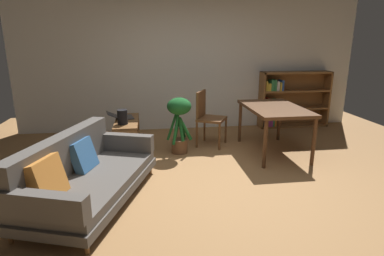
{
  "coord_description": "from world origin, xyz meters",
  "views": [
    {
      "loc": [
        -0.87,
        -3.68,
        1.78
      ],
      "look_at": [
        -0.3,
        0.42,
        0.62
      ],
      "focal_mm": 29.73,
      "sensor_mm": 36.0,
      "label": 1
    }
  ],
  "objects_px": {
    "fabric_couch": "(83,174)",
    "bookshelf": "(289,100)",
    "dining_table": "(274,111)",
    "open_laptop": "(121,116)",
    "desk_speaker": "(122,117)",
    "media_console": "(127,136)",
    "potted_floor_plant": "(179,118)",
    "dining_chair_near": "(207,115)"
  },
  "relations": [
    {
      "from": "fabric_couch",
      "to": "bookshelf",
      "type": "relative_size",
      "value": 1.42
    },
    {
      "from": "fabric_couch",
      "to": "dining_table",
      "type": "distance_m",
      "value": 3.03
    },
    {
      "from": "open_laptop",
      "to": "bookshelf",
      "type": "distance_m",
      "value": 3.49
    },
    {
      "from": "desk_speaker",
      "to": "dining_table",
      "type": "height_order",
      "value": "dining_table"
    },
    {
      "from": "media_console",
      "to": "desk_speaker",
      "type": "xyz_separation_m",
      "value": [
        -0.04,
        -0.25,
        0.38
      ]
    },
    {
      "from": "fabric_couch",
      "to": "bookshelf",
      "type": "bearing_deg",
      "value": 37.48
    },
    {
      "from": "desk_speaker",
      "to": "potted_floor_plant",
      "type": "relative_size",
      "value": 0.25
    },
    {
      "from": "potted_floor_plant",
      "to": "dining_table",
      "type": "relative_size",
      "value": 0.67
    },
    {
      "from": "fabric_couch",
      "to": "desk_speaker",
      "type": "distance_m",
      "value": 1.54
    },
    {
      "from": "dining_chair_near",
      "to": "fabric_couch",
      "type": "bearing_deg",
      "value": -134.06
    },
    {
      "from": "open_laptop",
      "to": "fabric_couch",
      "type": "bearing_deg",
      "value": -98.8
    },
    {
      "from": "desk_speaker",
      "to": "potted_floor_plant",
      "type": "xyz_separation_m",
      "value": [
        0.88,
        -0.01,
        -0.04
      ]
    },
    {
      "from": "potted_floor_plant",
      "to": "media_console",
      "type": "bearing_deg",
      "value": 162.79
    },
    {
      "from": "fabric_couch",
      "to": "potted_floor_plant",
      "type": "height_order",
      "value": "potted_floor_plant"
    },
    {
      "from": "dining_table",
      "to": "dining_chair_near",
      "type": "xyz_separation_m",
      "value": [
        -0.98,
        0.53,
        -0.15
      ]
    },
    {
      "from": "dining_table",
      "to": "desk_speaker",
      "type": "bearing_deg",
      "value": 175.19
    },
    {
      "from": "media_console",
      "to": "desk_speaker",
      "type": "relative_size",
      "value": 4.59
    },
    {
      "from": "desk_speaker",
      "to": "bookshelf",
      "type": "height_order",
      "value": "bookshelf"
    },
    {
      "from": "fabric_couch",
      "to": "media_console",
      "type": "xyz_separation_m",
      "value": [
        0.39,
        1.72,
        -0.09
      ]
    },
    {
      "from": "dining_table",
      "to": "open_laptop",
      "type": "bearing_deg",
      "value": 166.01
    },
    {
      "from": "fabric_couch",
      "to": "open_laptop",
      "type": "xyz_separation_m",
      "value": [
        0.29,
        1.88,
        0.2
      ]
    },
    {
      "from": "media_console",
      "to": "desk_speaker",
      "type": "height_order",
      "value": "desk_speaker"
    },
    {
      "from": "dining_table",
      "to": "media_console",
      "type": "bearing_deg",
      "value": 169.17
    },
    {
      "from": "potted_floor_plant",
      "to": "bookshelf",
      "type": "distance_m",
      "value": 2.78
    },
    {
      "from": "fabric_couch",
      "to": "open_laptop",
      "type": "distance_m",
      "value": 1.91
    },
    {
      "from": "potted_floor_plant",
      "to": "dining_chair_near",
      "type": "relative_size",
      "value": 0.96
    },
    {
      "from": "fabric_couch",
      "to": "open_laptop",
      "type": "bearing_deg",
      "value": 81.2
    },
    {
      "from": "fabric_couch",
      "to": "media_console",
      "type": "distance_m",
      "value": 1.77
    },
    {
      "from": "open_laptop",
      "to": "dining_table",
      "type": "distance_m",
      "value": 2.51
    },
    {
      "from": "fabric_couch",
      "to": "media_console",
      "type": "bearing_deg",
      "value": 77.37
    },
    {
      "from": "open_laptop",
      "to": "desk_speaker",
      "type": "bearing_deg",
      "value": -82.87
    },
    {
      "from": "media_console",
      "to": "open_laptop",
      "type": "xyz_separation_m",
      "value": [
        -0.09,
        0.16,
        0.29
      ]
    },
    {
      "from": "dining_chair_near",
      "to": "bookshelf",
      "type": "distance_m",
      "value": 2.16
    },
    {
      "from": "media_console",
      "to": "dining_table",
      "type": "xyz_separation_m",
      "value": [
        2.34,
        -0.45,
        0.43
      ]
    },
    {
      "from": "media_console",
      "to": "bookshelf",
      "type": "distance_m",
      "value": 3.46
    },
    {
      "from": "fabric_couch",
      "to": "dining_table",
      "type": "bearing_deg",
      "value": 25.12
    },
    {
      "from": "desk_speaker",
      "to": "dining_table",
      "type": "xyz_separation_m",
      "value": [
        2.38,
        -0.2,
        0.06
      ]
    },
    {
      "from": "dining_chair_near",
      "to": "bookshelf",
      "type": "xyz_separation_m",
      "value": [
        1.92,
        1.0,
        0.03
      ]
    },
    {
      "from": "fabric_couch",
      "to": "desk_speaker",
      "type": "relative_size",
      "value": 9.11
    },
    {
      "from": "fabric_couch",
      "to": "desk_speaker",
      "type": "xyz_separation_m",
      "value": [
        0.34,
        1.48,
        0.29
      ]
    },
    {
      "from": "fabric_couch",
      "to": "potted_floor_plant",
      "type": "distance_m",
      "value": 1.92
    },
    {
      "from": "media_console",
      "to": "bookshelf",
      "type": "relative_size",
      "value": 0.71
    }
  ]
}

